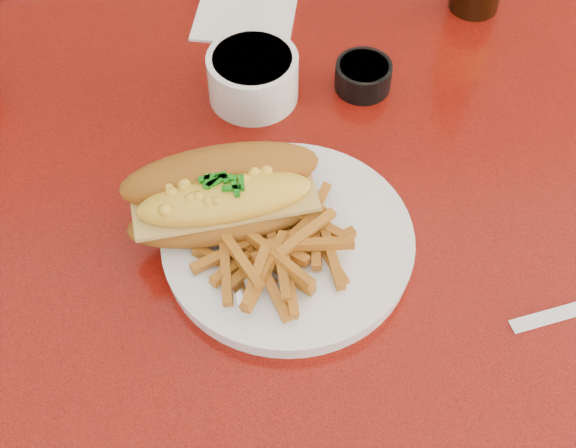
{
  "coord_description": "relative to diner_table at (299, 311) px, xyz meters",
  "views": [
    {
      "loc": [
        -0.04,
        -0.47,
        1.41
      ],
      "look_at": [
        -0.01,
        -0.02,
        0.81
      ],
      "focal_mm": 50.0,
      "sensor_mm": 36.0,
      "label": 1
    }
  ],
  "objects": [
    {
      "name": "gravy_ramekin",
      "position": [
        -0.04,
        0.19,
        0.19
      ],
      "size": [
        0.13,
        0.13,
        0.06
      ],
      "rotation": [
        0.0,
        0.0,
        0.29
      ],
      "color": "white",
      "rests_on": "diner_table"
    },
    {
      "name": "dinner_plate",
      "position": [
        -0.01,
        -0.02,
        0.17
      ],
      "size": [
        0.29,
        0.29,
        0.02
      ],
      "rotation": [
        0.0,
        0.0,
        0.19
      ],
      "color": "white",
      "rests_on": "diner_table"
    },
    {
      "name": "sauce_cup_right",
      "position": [
        0.09,
        0.2,
        0.18
      ],
      "size": [
        0.08,
        0.08,
        0.03
      ],
      "rotation": [
        0.0,
        0.0,
        -0.2
      ],
      "color": "black",
      "rests_on": "diner_table"
    },
    {
      "name": "paper_napkin",
      "position": [
        -0.04,
        0.34,
        0.16
      ],
      "size": [
        0.14,
        0.14,
        0.0
      ],
      "primitive_type": "cube",
      "rotation": [
        0.0,
        0.0,
        -0.19
      ],
      "color": "white",
      "rests_on": "diner_table"
    },
    {
      "name": "fries_pile",
      "position": [
        -0.03,
        -0.04,
        0.2
      ],
      "size": [
        0.13,
        0.12,
        0.04
      ],
      "primitive_type": null,
      "rotation": [
        0.0,
        0.0,
        0.07
      ],
      "color": "#C47721",
      "rests_on": "dinner_plate"
    },
    {
      "name": "fork",
      "position": [
        -0.08,
        -0.01,
        0.18
      ],
      "size": [
        0.05,
        0.17,
        0.0
      ],
      "rotation": [
        0.0,
        0.0,
        1.8
      ],
      "color": "#BCBCC0",
      "rests_on": "dinner_plate"
    },
    {
      "name": "booth_bench_far",
      "position": [
        0.0,
        0.81,
        -0.32
      ],
      "size": [
        1.2,
        0.51,
        0.9
      ],
      "color": "#A50B0F",
      "rests_on": "ground"
    },
    {
      "name": "diner_table",
      "position": [
        0.0,
        0.0,
        0.0
      ],
      "size": [
        1.23,
        0.83,
        0.77
      ],
      "color": "red",
      "rests_on": "ground"
    },
    {
      "name": "mac_hoagie",
      "position": [
        -0.07,
        0.0,
        0.21
      ],
      "size": [
        0.2,
        0.12,
        0.09
      ],
      "rotation": [
        0.0,
        0.0,
        0.15
      ],
      "color": "#9A5A18",
      "rests_on": "dinner_plate"
    }
  ]
}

